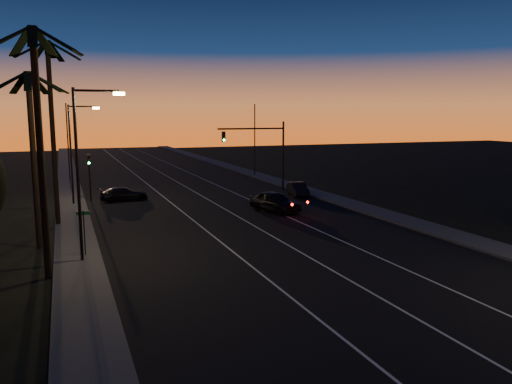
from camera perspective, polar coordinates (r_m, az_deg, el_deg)
name	(u,v)px	position (r m, az deg, el deg)	size (l,w,h in m)	color
road	(225,213)	(39.27, -3.56, -2.43)	(20.00, 170.00, 0.01)	black
sidewalk_left	(74,223)	(37.49, -20.12, -3.39)	(2.40, 170.00, 0.16)	#32312F
sidewalk_right	(348,203)	(43.91, 10.51, -1.27)	(2.40, 170.00, 0.16)	#32312F
lane_stripe_left	(188,216)	(38.48, -7.82, -2.71)	(0.12, 160.00, 0.01)	silver
lane_stripe_mid	(231,213)	(39.42, -2.86, -2.37)	(0.12, 160.00, 0.01)	silver
lane_stripe_right	(272,210)	(40.64, 1.83, -2.02)	(0.12, 160.00, 0.01)	silver
palm_near	(39,128)	(24.74, -23.58, 6.75)	(4.25, 4.16, 11.53)	black
palm_mid	(32,140)	(30.78, -24.20, 5.44)	(4.25, 4.16, 10.03)	black
palm_far	(52,115)	(36.72, -22.32, 8.10)	(4.25, 4.16, 12.53)	black
streetlight_left_near	(83,161)	(26.83, -19.14, 3.35)	(2.55, 0.26, 9.00)	black
streetlight_left_far	(74,146)	(44.80, -20.04, 4.96)	(2.55, 0.26, 8.50)	black
street_sign	(84,228)	(28.36, -19.05, -3.88)	(0.70, 0.06, 2.60)	black
signal_mast	(262,144)	(50.43, 0.68, 5.54)	(7.10, 0.41, 7.00)	black
signal_post	(89,169)	(46.99, -18.52, 2.53)	(0.28, 0.37, 4.20)	black
far_pole_left	(68,143)	(61.80, -20.70, 5.31)	(0.14, 0.14, 9.00)	black
far_pole_right	(255,140)	(63.02, -0.14, 5.93)	(0.14, 0.14, 9.00)	black
lead_car	(275,202)	(39.67, 2.19, -1.11)	(3.37, 5.58, 1.62)	black
right_car	(298,189)	(47.48, 4.80, 0.31)	(2.18, 4.14, 1.30)	black
cross_car	(124,194)	(46.21, -14.87, -0.23)	(4.44, 2.21, 1.24)	black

